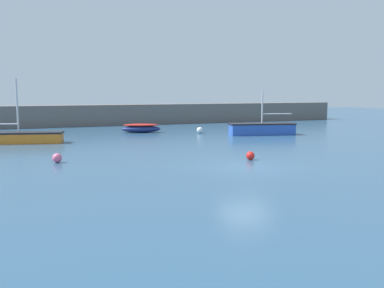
{
  "coord_description": "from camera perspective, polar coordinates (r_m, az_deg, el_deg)",
  "views": [
    {
      "loc": [
        -9.93,
        -18.11,
        3.66
      ],
      "look_at": [
        -0.33,
        6.24,
        0.41
      ],
      "focal_mm": 40.0,
      "sensor_mm": 36.0,
      "label": 1
    }
  ],
  "objects": [
    {
      "name": "ground_plane",
      "position": [
        20.99,
        7.12,
        -3.29
      ],
      "size": [
        120.0,
        120.0,
        0.2
      ],
      "primitive_type": "cube",
      "color": "#2D5170"
    },
    {
      "name": "harbor_breakwater",
      "position": [
        47.59,
        -9.46,
        3.9
      ],
      "size": [
        53.4,
        2.71,
        2.19
      ],
      "primitive_type": "cube",
      "color": "#66605B",
      "rests_on": "ground_plane"
    },
    {
      "name": "mooring_buoy_red",
      "position": [
        23.03,
        7.78,
        -1.55
      ],
      "size": [
        0.46,
        0.46,
        0.46
      ],
      "primitive_type": "sphere",
      "color": "red",
      "rests_on": "ground_plane"
    },
    {
      "name": "rowboat_with_red_cover",
      "position": [
        38.16,
        -6.82,
        2.13
      ],
      "size": [
        3.66,
        2.2,
        0.79
      ],
      "rotation": [
        0.0,
        0.0,
        2.83
      ],
      "color": "navy",
      "rests_on": "ground_plane"
    },
    {
      "name": "sailboat_short_mast",
      "position": [
        32.43,
        -22.11,
        0.84
      ],
      "size": [
        6.37,
        2.85,
        4.52
      ],
      "rotation": [
        0.0,
        0.0,
        6.04
      ],
      "color": "orange",
      "rests_on": "ground_plane"
    },
    {
      "name": "sailboat_twin_hulled",
      "position": [
        36.37,
        9.3,
        2.02
      ],
      "size": [
        5.71,
        2.87,
        3.68
      ],
      "rotation": [
        0.0,
        0.0,
        2.9
      ],
      "color": "#2D56B7",
      "rests_on": "ground_plane"
    },
    {
      "name": "mooring_buoy_pink",
      "position": [
        23.01,
        -17.54,
        -1.79
      ],
      "size": [
        0.49,
        0.49,
        0.49
      ],
      "primitive_type": "sphere",
      "color": "#EA668C",
      "rests_on": "ground_plane"
    },
    {
      "name": "mooring_buoy_white",
      "position": [
        37.19,
        1.05,
        1.86
      ],
      "size": [
        0.54,
        0.54,
        0.54
      ],
      "primitive_type": "sphere",
      "color": "white",
      "rests_on": "ground_plane"
    }
  ]
}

